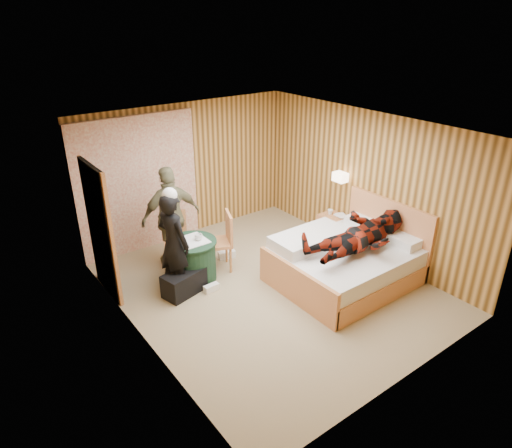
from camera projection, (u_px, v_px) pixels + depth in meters
floor at (269, 287)px, 7.18m from camera, size 4.20×5.00×0.01m
ceiling at (271, 129)px, 6.12m from camera, size 4.20×5.00×0.01m
wall_back at (187, 171)px, 8.47m from camera, size 4.20×0.02×2.50m
wall_left at (134, 256)px, 5.52m from camera, size 0.02×5.00×2.50m
wall_right at (367, 185)px, 7.79m from camera, size 0.02×5.00×2.50m
curtain at (138, 185)px, 7.90m from camera, size 2.20×0.08×2.40m
doorway at (100, 231)px, 6.66m from camera, size 0.06×0.90×2.05m
wall_lamp at (340, 177)px, 8.00m from camera, size 0.26×0.24×0.16m
bed at (346, 261)px, 7.25m from camera, size 2.14×1.68×1.16m
nightstand at (334, 230)px, 8.41m from camera, size 0.42×0.56×0.55m
round_table at (193, 260)px, 7.25m from camera, size 0.78×0.78×0.70m
chair_far at (175, 235)px, 7.64m from camera, size 0.54×0.54×0.93m
chair_near at (222, 237)px, 7.48m from camera, size 0.59×0.59×0.99m
duffel_bag at (184, 282)px, 6.95m from camera, size 0.72×0.50×0.37m
sneaker_left at (211, 288)px, 7.06m from camera, size 0.25×0.11×0.11m
sneaker_right at (227, 255)px, 7.99m from camera, size 0.32×0.20×0.13m
woman_standing at (174, 243)px, 6.78m from camera, size 0.51×0.66×1.61m
man_at_table at (171, 217)px, 7.51m from camera, size 1.04×0.50×1.72m
man_on_bed at (363, 227)px, 6.81m from camera, size 0.86×0.67×1.77m
book_lower at (337, 217)px, 8.26m from camera, size 0.18×0.24×0.02m
book_upper at (337, 216)px, 8.25m from camera, size 0.24×0.27×0.02m
cup_nightstand at (330, 212)px, 8.38m from camera, size 0.11×0.11×0.09m
cup_table at (199, 237)px, 7.10m from camera, size 0.13×0.13×0.10m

